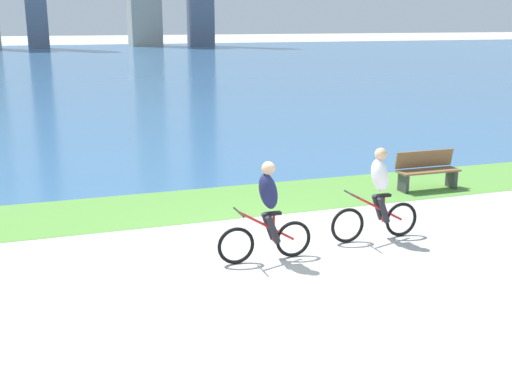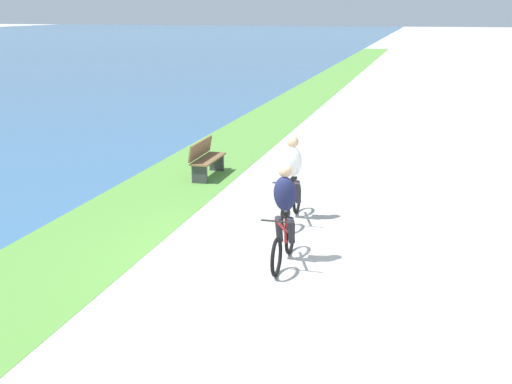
{
  "view_description": "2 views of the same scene",
  "coord_description": "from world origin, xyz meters",
  "views": [
    {
      "loc": [
        -3.72,
        -9.58,
        3.86
      ],
      "look_at": [
        -0.16,
        0.66,
        0.94
      ],
      "focal_mm": 45.4,
      "sensor_mm": 36.0,
      "label": 1
    },
    {
      "loc": [
        -9.98,
        -2.29,
        4.0
      ],
      "look_at": [
        -0.37,
        0.27,
        1.2
      ],
      "focal_mm": 45.88,
      "sensor_mm": 36.0,
      "label": 2
    }
  ],
  "objects": [
    {
      "name": "cyclist_lead",
      "position": [
        -0.26,
        -0.17,
        0.83
      ],
      "size": [
        1.62,
        0.52,
        1.66
      ],
      "color": "black",
      "rests_on": "ground"
    },
    {
      "name": "bench_near_path",
      "position": [
        4.82,
        2.92,
        0.45
      ],
      "size": [
        1.5,
        0.47,
        0.9
      ],
      "color": "brown",
      "rests_on": "ground"
    },
    {
      "name": "grass_strip_bayside",
      "position": [
        0.0,
        3.41,
        0.0
      ],
      "size": [
        120.0,
        2.52,
        0.01
      ],
      "primitive_type": "cube",
      "color": "#59933D",
      "rests_on": "ground"
    },
    {
      "name": "ground_plane",
      "position": [
        0.0,
        0.0,
        0.0
      ],
      "size": [
        300.0,
        300.0,
        0.0
      ],
      "primitive_type": "plane",
      "color": "#B2AFA8"
    },
    {
      "name": "cyclist_trailing",
      "position": [
        1.96,
        0.17,
        0.84
      ],
      "size": [
        1.73,
        0.52,
        1.68
      ],
      "color": "black",
      "rests_on": "ground"
    }
  ]
}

